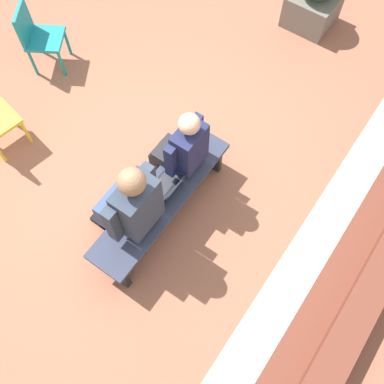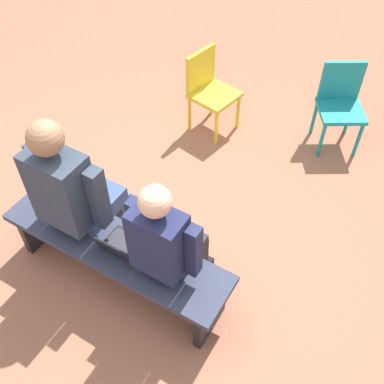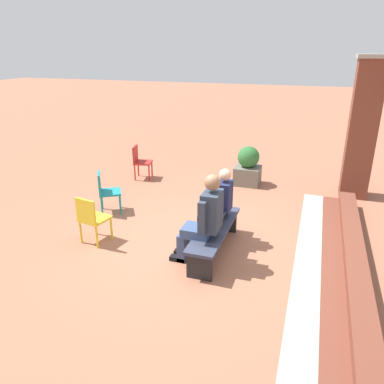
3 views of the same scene
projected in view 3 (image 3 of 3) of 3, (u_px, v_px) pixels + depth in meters
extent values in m
plane|color=#9E6047|center=(198.00, 245.00, 6.33)|extent=(60.00, 60.00, 0.00)
cube|color=#A8A399|center=(307.00, 267.00, 5.68)|extent=(6.30, 0.40, 0.01)
cube|color=brown|center=(343.00, 269.00, 5.50)|extent=(5.50, 0.60, 0.15)
cube|color=brown|center=(356.00, 262.00, 5.40)|extent=(5.50, 0.30, 0.15)
cube|color=brown|center=(362.00, 131.00, 7.96)|extent=(0.56, 0.56, 2.92)
cube|color=gray|center=(374.00, 56.00, 7.42)|extent=(0.64, 0.64, 0.08)
cube|color=#33384C|center=(215.00, 229.00, 5.96)|extent=(1.80, 0.44, 0.05)
cube|color=black|center=(226.00, 221.00, 6.75)|extent=(0.06, 0.37, 0.40)
cube|color=black|center=(199.00, 267.00, 5.34)|extent=(0.06, 0.37, 0.40)
cube|color=#232328|center=(212.00, 212.00, 6.36)|extent=(0.31, 0.36, 0.13)
cube|color=#232328|center=(204.00, 224.00, 6.59)|extent=(0.10, 0.11, 0.45)
cube|color=black|center=(201.00, 233.00, 6.68)|extent=(0.10, 0.22, 0.06)
cube|color=#232328|center=(201.00, 227.00, 6.45)|extent=(0.10, 0.11, 0.45)
cube|color=black|center=(198.00, 237.00, 6.53)|extent=(0.10, 0.22, 0.06)
cube|color=#1E2347|center=(224.00, 196.00, 6.19)|extent=(0.34, 0.22, 0.50)
cube|color=#195133|center=(218.00, 198.00, 6.24)|extent=(0.05, 0.01, 0.30)
cube|color=#1E2347|center=(224.00, 192.00, 6.41)|extent=(0.08, 0.09, 0.43)
cube|color=#1E2347|center=(217.00, 202.00, 6.03)|extent=(0.08, 0.09, 0.43)
sphere|color=#DBAD89|center=(225.00, 175.00, 6.05)|extent=(0.20, 0.20, 0.20)
cube|color=#384C75|center=(197.00, 231.00, 5.68)|extent=(0.36, 0.42, 0.15)
cube|color=#384C75|center=(186.00, 243.00, 5.93)|extent=(0.12, 0.13, 0.45)
cube|color=black|center=(182.00, 253.00, 6.02)|extent=(0.12, 0.25, 0.07)
cube|color=#384C75|center=(182.00, 249.00, 5.77)|extent=(0.12, 0.13, 0.45)
cube|color=black|center=(178.00, 258.00, 5.85)|extent=(0.12, 0.25, 0.07)
cube|color=#2D3847|center=(212.00, 211.00, 5.48)|extent=(0.40, 0.25, 0.59)
cube|color=#2D3847|center=(212.00, 205.00, 5.73)|extent=(0.10, 0.11, 0.50)
cube|color=#2D3847|center=(202.00, 219.00, 5.29)|extent=(0.10, 0.11, 0.50)
sphere|color=#8C6647|center=(212.00, 182.00, 5.32)|extent=(0.23, 0.23, 0.23)
cube|color=black|center=(214.00, 224.00, 6.04)|extent=(0.32, 0.22, 0.02)
cube|color=#2D2D33|center=(213.00, 223.00, 6.03)|extent=(0.29, 0.15, 0.00)
cube|color=black|center=(222.00, 219.00, 5.96)|extent=(0.32, 0.07, 0.19)
cube|color=#33519E|center=(222.00, 219.00, 5.96)|extent=(0.28, 0.06, 0.17)
cube|color=red|center=(143.00, 162.00, 9.42)|extent=(0.50, 0.50, 0.04)
cube|color=red|center=(135.00, 154.00, 9.36)|extent=(0.40, 0.13, 0.40)
cylinder|color=red|center=(149.00, 173.00, 9.32)|extent=(0.04, 0.04, 0.40)
cylinder|color=red|center=(152.00, 169.00, 9.65)|extent=(0.04, 0.04, 0.40)
cylinder|color=red|center=(135.00, 173.00, 9.35)|extent=(0.04, 0.04, 0.40)
cylinder|color=red|center=(138.00, 168.00, 9.69)|extent=(0.04, 0.04, 0.40)
cube|color=gold|center=(95.00, 219.00, 6.32)|extent=(0.49, 0.49, 0.04)
cube|color=gold|center=(86.00, 211.00, 6.08)|extent=(0.11, 0.40, 0.40)
cylinder|color=gold|center=(111.00, 229.00, 6.46)|extent=(0.04, 0.04, 0.40)
cylinder|color=gold|center=(96.00, 224.00, 6.63)|extent=(0.04, 0.04, 0.40)
cylinder|color=gold|center=(97.00, 237.00, 6.17)|extent=(0.04, 0.04, 0.40)
cylinder|color=gold|center=(81.00, 232.00, 6.33)|extent=(0.04, 0.04, 0.40)
cube|color=teal|center=(110.00, 192.00, 7.48)|extent=(0.58, 0.58, 0.04)
cube|color=teal|center=(99.00, 183.00, 7.36)|extent=(0.36, 0.24, 0.40)
cylinder|color=teal|center=(120.00, 205.00, 7.43)|extent=(0.04, 0.04, 0.40)
cylinder|color=teal|center=(120.00, 198.00, 7.76)|extent=(0.04, 0.04, 0.40)
cylinder|color=teal|center=(102.00, 207.00, 7.36)|extent=(0.04, 0.04, 0.40)
cylinder|color=teal|center=(102.00, 200.00, 7.68)|extent=(0.04, 0.04, 0.40)
cube|color=#6B665B|center=(247.00, 175.00, 9.10)|extent=(0.60, 0.60, 0.44)
sphere|color=#2D6B33|center=(248.00, 157.00, 8.93)|extent=(0.52, 0.52, 0.52)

